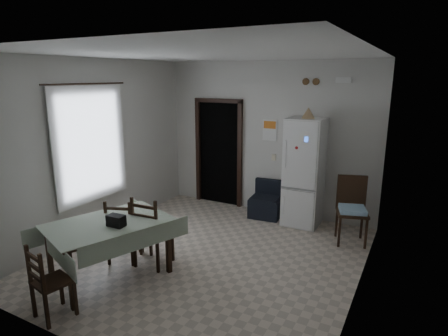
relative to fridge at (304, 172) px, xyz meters
name	(u,v)px	position (x,y,z in m)	size (l,w,h in m)	color
ground	(208,256)	(-0.84, -1.93, -0.96)	(4.50, 4.50, 0.00)	beige
ceiling	(206,54)	(-0.84, -1.93, 1.94)	(4.20, 4.50, 0.02)	white
wall_back	(267,139)	(-0.84, 0.32, 0.49)	(4.20, 0.02, 2.90)	silver
wall_front	(77,211)	(-0.84, -4.18, 0.49)	(4.20, 0.02, 2.90)	silver
wall_left	(98,148)	(-2.94, -1.93, 0.49)	(0.02, 4.50, 2.90)	silver
wall_right	(365,181)	(1.26, -1.93, 0.49)	(0.02, 4.50, 2.90)	silver
doorway	(224,152)	(-1.89, 0.52, 0.10)	(1.06, 0.52, 2.22)	black
window_recess	(86,144)	(-2.99, -2.13, 0.59)	(0.10, 1.20, 1.60)	silver
curtain	(91,145)	(-2.88, -2.13, 0.59)	(0.02, 1.45, 1.85)	silver
curtain_rod	(86,84)	(-2.87, -2.13, 1.54)	(0.02, 0.02, 1.60)	black
calendar	(270,130)	(-0.79, 0.31, 0.66)	(0.28, 0.02, 0.40)	white
calendar_image	(270,125)	(-0.79, 0.30, 0.76)	(0.24, 0.01, 0.14)	orange
light_switch	(274,157)	(-0.69, 0.31, 0.14)	(0.08, 0.02, 0.12)	beige
vent_left	(306,82)	(-0.14, 0.30, 1.56)	(0.12, 0.12, 0.03)	#503820
vent_right	(316,82)	(0.04, 0.30, 1.56)	(0.12, 0.12, 0.03)	#503820
emergency_light	(344,80)	(0.51, 0.28, 1.59)	(0.25, 0.07, 0.09)	white
fridge	(304,172)	(0.00, 0.00, 0.00)	(0.62, 0.62, 1.92)	white
tan_cone	(308,113)	(0.04, -0.07, 1.05)	(0.23, 0.23, 0.19)	tan
navy_seat	(266,199)	(-0.71, 0.00, -0.62)	(0.57, 0.55, 0.69)	black
corner_chair	(352,211)	(0.93, -0.43, -0.43)	(0.46, 0.46, 1.07)	black
dining_table	(110,250)	(-1.67, -3.04, -0.57)	(0.98, 1.50, 0.78)	#98A890
black_bag	(116,221)	(-1.49, -3.08, -0.11)	(0.22, 0.13, 0.14)	black
dining_chair_far_left	(124,229)	(-1.86, -2.58, -0.49)	(0.41, 0.41, 0.95)	black
dining_chair_far_right	(153,230)	(-1.40, -2.48, -0.44)	(0.44, 0.44, 1.03)	black
dining_chair_near_head	(52,281)	(-1.62, -3.96, -0.53)	(0.37, 0.37, 0.87)	black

